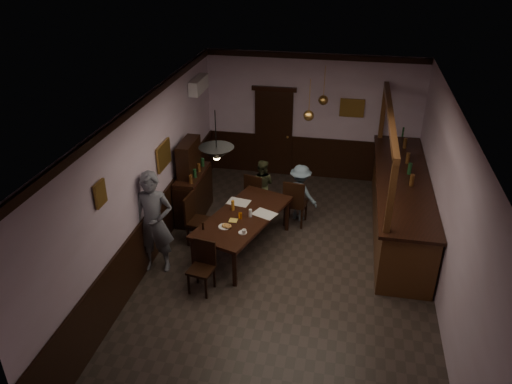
% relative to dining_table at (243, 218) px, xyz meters
% --- Properties ---
extents(room, '(5.01, 8.01, 3.01)m').
position_rel_dining_table_xyz_m(room, '(0.90, -0.52, 0.81)').
color(room, '#2D2621').
rests_on(room, ground).
extents(dining_table, '(1.62, 2.40, 0.75)m').
position_rel_dining_table_xyz_m(dining_table, '(0.00, 0.00, 0.00)').
color(dining_table, black).
rests_on(dining_table, ground).
extents(chair_far_left, '(0.51, 0.51, 0.95)m').
position_rel_dining_table_xyz_m(chair_far_left, '(-0.04, 1.35, -0.17)').
color(chair_far_left, black).
rests_on(chair_far_left, ground).
extents(chair_far_right, '(0.50, 0.50, 1.02)m').
position_rel_dining_table_xyz_m(chair_far_right, '(0.83, 1.06, -0.13)').
color(chair_far_right, black).
rests_on(chair_far_right, ground).
extents(chair_near, '(0.45, 0.45, 0.90)m').
position_rel_dining_table_xyz_m(chair_near, '(-0.42, -1.26, -0.19)').
color(chair_near, black).
rests_on(chair_near, ground).
extents(chair_side, '(0.49, 0.49, 1.01)m').
position_rel_dining_table_xyz_m(chair_side, '(-0.95, 0.08, -0.13)').
color(chair_side, black).
rests_on(chair_side, ground).
extents(person_standing, '(0.75, 0.55, 1.89)m').
position_rel_dining_table_xyz_m(person_standing, '(-1.38, -0.87, 0.26)').
color(person_standing, slate).
rests_on(person_standing, ground).
extents(person_seated_left, '(0.60, 0.49, 1.14)m').
position_rel_dining_table_xyz_m(person_seated_left, '(0.05, 1.61, -0.11)').
color(person_seated_left, '#3E4227').
rests_on(person_seated_left, ground).
extents(person_seated_right, '(0.91, 0.76, 1.22)m').
position_rel_dining_table_xyz_m(person_seated_right, '(0.90, 1.34, -0.07)').
color(person_seated_right, slate).
rests_on(person_seated_right, ground).
extents(newspaper_left, '(0.46, 0.37, 0.01)m').
position_rel_dining_table_xyz_m(newspaper_left, '(-0.19, 0.46, 0.07)').
color(newspaper_left, silver).
rests_on(newspaper_left, dining_table).
extents(newspaper_right, '(0.51, 0.44, 0.01)m').
position_rel_dining_table_xyz_m(newspaper_right, '(0.38, 0.12, 0.07)').
color(newspaper_right, silver).
rests_on(newspaper_right, dining_table).
extents(napkin, '(0.19, 0.19, 0.00)m').
position_rel_dining_table_xyz_m(napkin, '(-0.14, -0.22, 0.07)').
color(napkin, '#DCBF51').
rests_on(napkin, dining_table).
extents(saucer, '(0.15, 0.15, 0.01)m').
position_rel_dining_table_xyz_m(saucer, '(0.12, -0.59, 0.07)').
color(saucer, white).
rests_on(saucer, dining_table).
extents(coffee_cup, '(0.10, 0.10, 0.07)m').
position_rel_dining_table_xyz_m(coffee_cup, '(0.15, -0.62, 0.11)').
color(coffee_cup, white).
rests_on(coffee_cup, saucer).
extents(pastry_plate, '(0.22, 0.22, 0.01)m').
position_rel_dining_table_xyz_m(pastry_plate, '(-0.24, -0.47, 0.07)').
color(pastry_plate, white).
rests_on(pastry_plate, dining_table).
extents(pastry_ring_a, '(0.13, 0.13, 0.04)m').
position_rel_dining_table_xyz_m(pastry_ring_a, '(-0.22, -0.47, 0.10)').
color(pastry_ring_a, '#C68C47').
rests_on(pastry_ring_a, pastry_plate).
extents(pastry_ring_b, '(0.13, 0.13, 0.04)m').
position_rel_dining_table_xyz_m(pastry_ring_b, '(-0.17, -0.48, 0.10)').
color(pastry_ring_b, '#C68C47').
rests_on(pastry_ring_b, pastry_plate).
extents(soda_can, '(0.07, 0.07, 0.12)m').
position_rel_dining_table_xyz_m(soda_can, '(-0.03, -0.12, 0.12)').
color(soda_can, orange).
rests_on(soda_can, dining_table).
extents(beer_glass, '(0.06, 0.06, 0.20)m').
position_rel_dining_table_xyz_m(beer_glass, '(-0.23, 0.15, 0.16)').
color(beer_glass, '#BF721E').
rests_on(beer_glass, dining_table).
extents(water_glass, '(0.06, 0.06, 0.15)m').
position_rel_dining_table_xyz_m(water_glass, '(0.14, -0.02, 0.14)').
color(water_glass, silver).
rests_on(water_glass, dining_table).
extents(pepper_mill, '(0.04, 0.04, 0.14)m').
position_rel_dining_table_xyz_m(pepper_mill, '(-0.59, -0.61, 0.13)').
color(pepper_mill, black).
rests_on(pepper_mill, dining_table).
extents(sideboard, '(0.46, 1.28, 1.69)m').
position_rel_dining_table_xyz_m(sideboard, '(-1.31, 1.06, -0.01)').
color(sideboard, black).
rests_on(sideboard, ground).
extents(bar_counter, '(1.02, 4.41, 2.47)m').
position_rel_dining_table_xyz_m(bar_counter, '(2.89, 1.26, -0.06)').
color(bar_counter, '#472313').
rests_on(bar_counter, ground).
extents(door_back, '(0.90, 0.06, 2.10)m').
position_rel_dining_table_xyz_m(door_back, '(-0.00, 3.43, 0.36)').
color(door_back, black).
rests_on(door_back, ground).
extents(ac_unit, '(0.20, 0.85, 0.30)m').
position_rel_dining_table_xyz_m(ac_unit, '(-1.48, 2.38, 1.76)').
color(ac_unit, white).
rests_on(ac_unit, ground).
extents(picture_left_small, '(0.04, 0.28, 0.36)m').
position_rel_dining_table_xyz_m(picture_left_small, '(-1.56, -2.12, 1.46)').
color(picture_left_small, olive).
rests_on(picture_left_small, ground).
extents(picture_left_large, '(0.04, 0.62, 0.48)m').
position_rel_dining_table_xyz_m(picture_left_large, '(-1.56, 0.28, 1.01)').
color(picture_left_large, olive).
rests_on(picture_left_large, ground).
extents(picture_back, '(0.55, 0.04, 0.42)m').
position_rel_dining_table_xyz_m(picture_back, '(1.80, 3.44, 1.11)').
color(picture_back, olive).
rests_on(picture_back, ground).
extents(pendant_iron, '(0.56, 0.56, 0.82)m').
position_rel_dining_table_xyz_m(pendant_iron, '(-0.24, -0.76, 1.60)').
color(pendant_iron, black).
rests_on(pendant_iron, ground).
extents(pendant_brass_mid, '(0.20, 0.20, 0.81)m').
position_rel_dining_table_xyz_m(pendant_brass_mid, '(1.00, 1.28, 1.61)').
color(pendant_brass_mid, '#BF8C3F').
rests_on(pendant_brass_mid, ground).
extents(pendant_brass_far, '(0.20, 0.20, 0.81)m').
position_rel_dining_table_xyz_m(pendant_brass_far, '(1.20, 2.30, 1.61)').
color(pendant_brass_far, '#BF8C3F').
rests_on(pendant_brass_far, ground).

